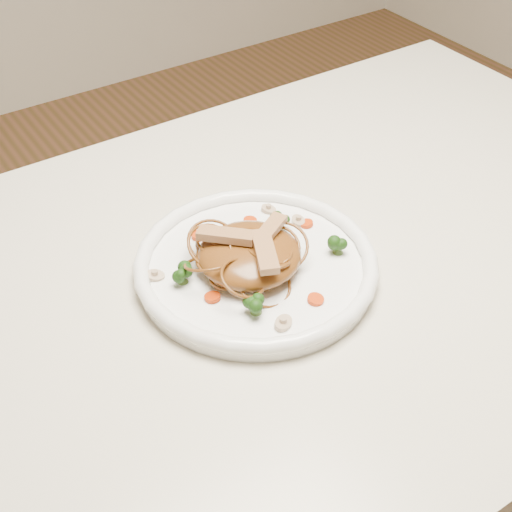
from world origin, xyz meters
TOP-DOWN VIEW (x-y plane):
  - table at (0.00, 0.00)m, footprint 1.20×0.80m
  - plate at (-0.09, -0.00)m, footprint 0.33×0.33m
  - noodle_mound at (-0.10, -0.00)m, footprint 0.15×0.15m
  - chicken_a at (-0.07, -0.00)m, footprint 0.06×0.04m
  - chicken_b at (-0.12, 0.02)m, footprint 0.06×0.07m
  - chicken_c at (-0.10, -0.03)m, footprint 0.05×0.07m
  - broccoli_0 at (-0.02, 0.04)m, footprint 0.03×0.03m
  - broccoli_1 at (-0.18, 0.02)m, footprint 0.03×0.03m
  - broccoli_2 at (-0.14, -0.07)m, footprint 0.04×0.04m
  - broccoli_3 at (0.01, -0.04)m, footprint 0.03×0.03m
  - carrot_0 at (-0.05, 0.07)m, footprint 0.02×0.02m
  - carrot_1 at (-0.17, -0.03)m, footprint 0.02×0.02m
  - carrot_2 at (0.01, 0.03)m, footprint 0.02×0.02m
  - carrot_3 at (-0.12, 0.08)m, footprint 0.02×0.02m
  - carrot_4 at (-0.07, -0.10)m, footprint 0.02×0.02m
  - mushroom_0 at (-0.13, -0.11)m, footprint 0.04×0.04m
  - mushroom_1 at (0.00, 0.04)m, footprint 0.02×0.02m
  - mushroom_2 at (-0.21, 0.04)m, footprint 0.03×0.03m
  - mushroom_3 at (-0.02, 0.08)m, footprint 0.03×0.03m

SIDE VIEW (x-z plane):
  - table at x=0.00m, z-range 0.28..1.03m
  - plate at x=-0.09m, z-range 0.75..0.77m
  - carrot_0 at x=-0.05m, z-range 0.77..0.77m
  - carrot_1 at x=-0.17m, z-range 0.77..0.77m
  - carrot_2 at x=0.01m, z-range 0.77..0.77m
  - carrot_3 at x=-0.12m, z-range 0.77..0.77m
  - carrot_4 at x=-0.07m, z-range 0.77..0.77m
  - mushroom_0 at x=-0.13m, z-range 0.77..0.77m
  - mushroom_1 at x=0.00m, z-range 0.77..0.77m
  - mushroom_2 at x=-0.21m, z-range 0.77..0.77m
  - mushroom_3 at x=-0.02m, z-range 0.77..0.77m
  - broccoli_1 at x=-0.18m, z-range 0.77..0.79m
  - broccoli_3 at x=0.01m, z-range 0.77..0.80m
  - broccoli_2 at x=-0.14m, z-range 0.77..0.80m
  - broccoli_0 at x=-0.02m, z-range 0.77..0.80m
  - noodle_mound at x=-0.10m, z-range 0.77..0.81m
  - chicken_a at x=-0.07m, z-range 0.81..0.82m
  - chicken_b at x=-0.12m, z-range 0.81..0.82m
  - chicken_c at x=-0.10m, z-range 0.81..0.82m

